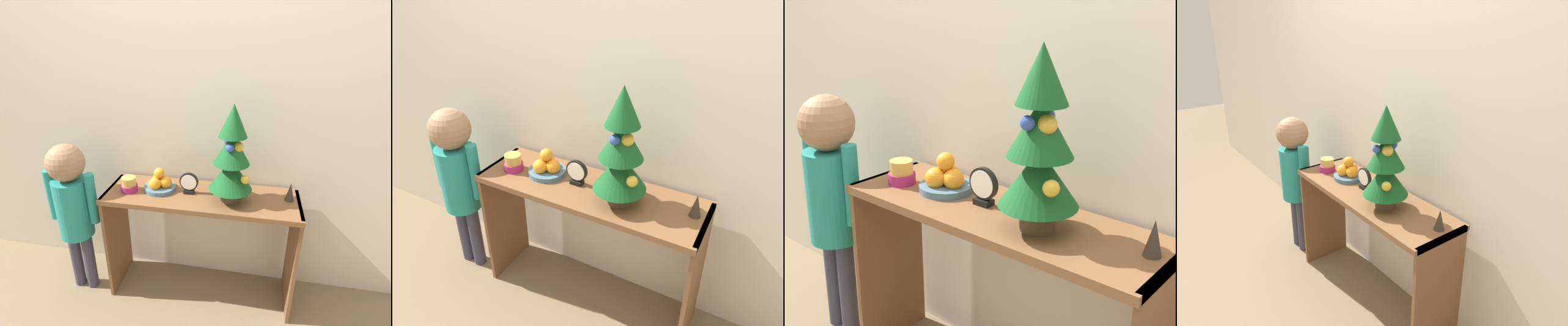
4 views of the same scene
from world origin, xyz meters
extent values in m
plane|color=#7A664C|center=(0.00, 0.00, 0.00)|extent=(12.00, 12.00, 0.00)
cube|color=beige|center=(0.00, 0.41, 1.25)|extent=(7.00, 0.05, 2.50)
cube|color=brown|center=(0.00, 0.18, 0.72)|extent=(1.14, 0.37, 0.03)
cube|color=brown|center=(-0.56, 0.18, 0.37)|extent=(0.02, 0.34, 0.74)
cube|color=brown|center=(0.56, 0.18, 0.37)|extent=(0.02, 0.34, 0.74)
cylinder|color=#4C3828|center=(0.17, 0.15, 0.76)|extent=(0.11, 0.11, 0.05)
cylinder|color=brown|center=(0.17, 0.15, 0.81)|extent=(0.02, 0.02, 0.04)
cone|color=#145123|center=(0.17, 0.15, 0.90)|extent=(0.24, 0.24, 0.17)
cone|color=#145123|center=(0.17, 0.15, 1.05)|extent=(0.20, 0.20, 0.17)
cone|color=#145123|center=(0.17, 0.15, 1.20)|extent=(0.15, 0.15, 0.17)
sphere|color=gold|center=(0.25, 0.09, 0.91)|extent=(0.05, 0.05, 0.05)
sphere|color=gold|center=(0.21, 0.13, 1.07)|extent=(0.06, 0.06, 0.06)
sphere|color=#2D4CA8|center=(0.15, 0.21, 1.07)|extent=(0.05, 0.05, 0.05)
sphere|color=#2D4CA8|center=(0.16, 0.10, 1.07)|extent=(0.04, 0.04, 0.04)
cylinder|color=#476B84|center=(-0.25, 0.20, 0.75)|extent=(0.19, 0.19, 0.03)
sphere|color=orange|center=(-0.22, 0.20, 0.79)|extent=(0.07, 0.07, 0.07)
sphere|color=orange|center=(-0.27, 0.23, 0.79)|extent=(0.07, 0.07, 0.07)
sphere|color=orange|center=(-0.27, 0.17, 0.79)|extent=(0.07, 0.07, 0.07)
sphere|color=orange|center=(-0.25, 0.20, 0.85)|extent=(0.06, 0.06, 0.06)
cylinder|color=#9E2366|center=(-0.43, 0.15, 0.76)|extent=(0.10, 0.10, 0.04)
cylinder|color=gold|center=(-0.43, 0.15, 0.80)|extent=(0.08, 0.08, 0.05)
cube|color=black|center=(-0.07, 0.19, 0.75)|extent=(0.06, 0.04, 0.02)
cylinder|color=black|center=(-0.07, 0.19, 0.81)|extent=(0.11, 0.02, 0.11)
cylinder|color=white|center=(-0.07, 0.18, 0.81)|extent=(0.09, 0.00, 0.09)
cone|color=#382D23|center=(0.51, 0.22, 0.79)|extent=(0.05, 0.05, 0.11)
cylinder|color=#38384C|center=(-0.83, 0.08, 0.21)|extent=(0.07, 0.07, 0.42)
cylinder|color=#38384C|center=(-0.73, 0.08, 0.21)|extent=(0.07, 0.07, 0.42)
cylinder|color=teal|center=(-0.78, 0.08, 0.62)|extent=(0.21, 0.21, 0.38)
sphere|color=#997051|center=(-0.78, 0.08, 0.92)|extent=(0.22, 0.22, 0.22)
cylinder|color=teal|center=(-0.91, 0.08, 0.69)|extent=(0.06, 0.06, 0.33)
cylinder|color=teal|center=(-0.64, 0.08, 0.69)|extent=(0.06, 0.06, 0.33)
camera|label=1|loc=(0.27, -1.36, 1.63)|focal=28.00mm
camera|label=2|loc=(0.73, -1.17, 1.76)|focal=35.00mm
camera|label=3|loc=(1.01, -1.09, 1.45)|focal=50.00mm
camera|label=4|loc=(1.58, -0.98, 1.72)|focal=35.00mm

